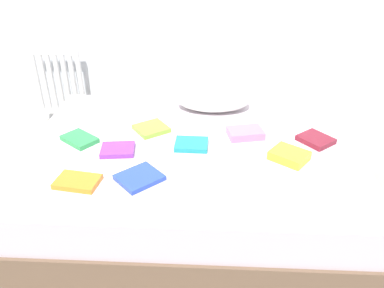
{
  "coord_description": "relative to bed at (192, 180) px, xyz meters",
  "views": [
    {
      "loc": [
        0.11,
        -2.02,
        1.68
      ],
      "look_at": [
        0.0,
        0.05,
        0.48
      ],
      "focal_mm": 36.54,
      "sensor_mm": 36.0,
      "label": 1
    }
  ],
  "objects": [
    {
      "name": "textbook_maroon",
      "position": [
        0.75,
        0.08,
        0.27
      ],
      "size": [
        0.24,
        0.25,
        0.03
      ],
      "primitive_type": "cube",
      "rotation": [
        0.0,
        0.0,
        -0.88
      ],
      "color": "maroon",
      "rests_on": "bed"
    },
    {
      "name": "textbook_lime",
      "position": [
        -0.27,
        0.18,
        0.27
      ],
      "size": [
        0.26,
        0.26,
        0.03
      ],
      "primitive_type": "cube",
      "rotation": [
        0.0,
        0.0,
        0.62
      ],
      "color": "#8CC638",
      "rests_on": "bed"
    },
    {
      "name": "textbook_green",
      "position": [
        -0.69,
        0.01,
        0.27
      ],
      "size": [
        0.25,
        0.24,
        0.03
      ],
      "primitive_type": "cube",
      "rotation": [
        0.0,
        0.0,
        -0.66
      ],
      "color": "green",
      "rests_on": "bed"
    },
    {
      "name": "textbook_pink",
      "position": [
        0.33,
        0.13,
        0.28
      ],
      "size": [
        0.24,
        0.19,
        0.05
      ],
      "primitive_type": "cube",
      "rotation": [
        0.0,
        0.0,
        0.22
      ],
      "color": "pink",
      "rests_on": "bed"
    },
    {
      "name": "textbook_white",
      "position": [
        0.25,
        -0.35,
        0.28
      ],
      "size": [
        0.29,
        0.3,
        0.05
      ],
      "primitive_type": "cube",
      "rotation": [
        0.0,
        0.0,
        0.81
      ],
      "color": "white",
      "rests_on": "bed"
    },
    {
      "name": "textbook_yellow",
      "position": [
        0.56,
        -0.13,
        0.28
      ],
      "size": [
        0.25,
        0.25,
        0.05
      ],
      "primitive_type": "cube",
      "rotation": [
        0.0,
        0.0,
        -0.64
      ],
      "color": "yellow",
      "rests_on": "bed"
    },
    {
      "name": "textbook_orange",
      "position": [
        -0.56,
        -0.42,
        0.27
      ],
      "size": [
        0.24,
        0.18,
        0.03
      ],
      "primitive_type": "cube",
      "rotation": [
        0.0,
        0.0,
        -0.15
      ],
      "color": "orange",
      "rests_on": "bed"
    },
    {
      "name": "pillow",
      "position": [
        0.12,
        0.53,
        0.33
      ],
      "size": [
        0.52,
        0.31,
        0.15
      ],
      "primitive_type": "ellipsoid",
      "color": "white",
      "rests_on": "bed"
    },
    {
      "name": "textbook_blue",
      "position": [
        -0.25,
        -0.37,
        0.27
      ],
      "size": [
        0.28,
        0.28,
        0.02
      ],
      "primitive_type": "cube",
      "rotation": [
        0.0,
        0.0,
        0.75
      ],
      "color": "#2847B7",
      "rests_on": "bed"
    },
    {
      "name": "radiator",
      "position": [
        -1.25,
        1.2,
        0.17
      ],
      "size": [
        0.44,
        0.04,
        0.59
      ],
      "color": "white",
      "rests_on": "ground"
    },
    {
      "name": "textbook_teal",
      "position": [
        0.0,
        -0.01,
        0.27
      ],
      "size": [
        0.2,
        0.16,
        0.03
      ],
      "primitive_type": "cube",
      "rotation": [
        0.0,
        0.0,
        -0.03
      ],
      "color": "teal",
      "rests_on": "bed"
    },
    {
      "name": "textbook_purple",
      "position": [
        -0.43,
        -0.1,
        0.27
      ],
      "size": [
        0.21,
        0.18,
        0.03
      ],
      "primitive_type": "cube",
      "rotation": [
        0.0,
        0.0,
        0.12
      ],
      "color": "purple",
      "rests_on": "bed"
    },
    {
      "name": "ground_plane",
      "position": [
        0.0,
        0.0,
        -0.25
      ],
      "size": [
        8.0,
        8.0,
        0.0
      ],
      "primitive_type": "plane",
      "color": "#9E998E"
    },
    {
      "name": "bed",
      "position": [
        0.0,
        0.0,
        0.0
      ],
      "size": [
        2.0,
        1.5,
        0.5
      ],
      "color": "brown",
      "rests_on": "ground"
    }
  ]
}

